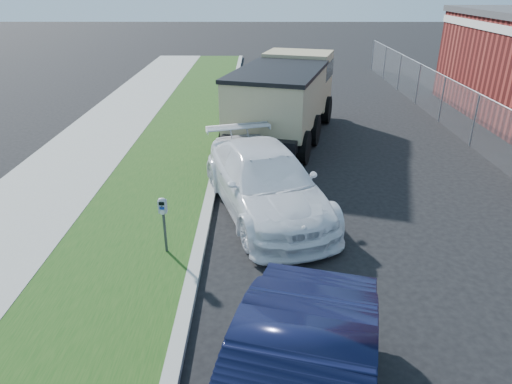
{
  "coord_description": "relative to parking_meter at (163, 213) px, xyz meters",
  "views": [
    {
      "loc": [
        -1.38,
        -8.04,
        5.19
      ],
      "look_at": [
        -1.4,
        1.0,
        1.0
      ],
      "focal_mm": 32.0,
      "sensor_mm": 36.0,
      "label": 1
    }
  ],
  "objects": [
    {
      "name": "streetside",
      "position": [
        -2.32,
        2.02,
        -0.93
      ],
      "size": [
        6.12,
        50.0,
        0.15
      ],
      "color": "gray",
      "rests_on": "ground"
    },
    {
      "name": "ground",
      "position": [
        3.24,
        0.02,
        -1.0
      ],
      "size": [
        120.0,
        120.0,
        0.0
      ],
      "primitive_type": "plane",
      "color": "black",
      "rests_on": "ground"
    },
    {
      "name": "chainlink_fence",
      "position": [
        9.24,
        7.02,
        0.26
      ],
      "size": [
        0.06,
        30.06,
        30.0
      ],
      "color": "slate",
      "rests_on": "ground"
    },
    {
      "name": "parking_meter",
      "position": [
        0.0,
        0.0,
        0.0
      ],
      "size": [
        0.17,
        0.12,
        1.22
      ],
      "rotation": [
        0.0,
        0.0,
        -0.06
      ],
      "color": "#3F4247",
      "rests_on": "ground"
    },
    {
      "name": "white_wagon",
      "position": [
        2.07,
        2.17,
        -0.23
      ],
      "size": [
        3.67,
        5.75,
        1.55
      ],
      "primitive_type": "imported",
      "rotation": [
        0.0,
        0.0,
        0.3
      ],
      "color": "white",
      "rests_on": "ground"
    },
    {
      "name": "dump_truck",
      "position": [
        2.89,
        8.3,
        0.52
      ],
      "size": [
        4.36,
        7.3,
        2.7
      ],
      "rotation": [
        0.0,
        0.0,
        -0.28
      ],
      "color": "black",
      "rests_on": "ground"
    }
  ]
}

